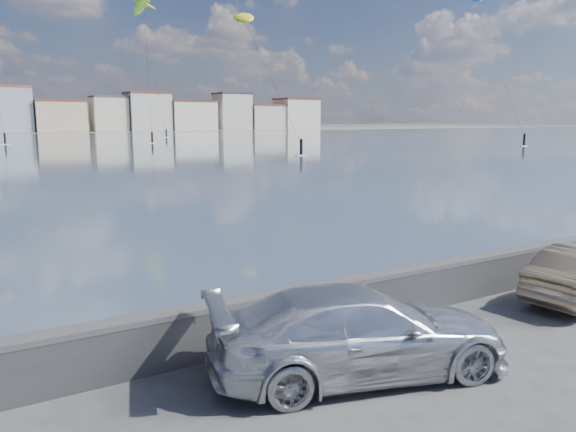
# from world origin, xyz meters

# --- Properties ---
(ground) EXTENTS (700.00, 700.00, 0.00)m
(ground) POSITION_xyz_m (0.00, 0.00, 0.00)
(ground) COLOR #333335
(ground) RESTS_ON ground
(seawall) EXTENTS (400.00, 0.36, 1.08)m
(seawall) POSITION_xyz_m (0.00, 2.70, 0.58)
(seawall) COLOR #28282B
(seawall) RESTS_ON ground
(car_silver) EXTENTS (5.49, 3.38, 1.48)m
(car_silver) POSITION_xyz_m (0.51, 0.84, 0.74)
(car_silver) COLOR silver
(car_silver) RESTS_ON ground
(kitesurfer_4) EXTENTS (5.90, 17.13, 26.10)m
(kitesurfer_4) POSITION_xyz_m (73.41, 63.30, 23.99)
(kitesurfer_4) COLOR blue
(kitesurfer_4) RESTS_ON ground
(kitesurfer_10) EXTENTS (5.02, 14.15, 28.25)m
(kitesurfer_10) POSITION_xyz_m (27.69, 99.92, 25.16)
(kitesurfer_10) COLOR #8CD826
(kitesurfer_10) RESTS_ON ground
(kitesurfer_12) EXTENTS (8.64, 17.85, 34.32)m
(kitesurfer_12) POSITION_xyz_m (36.69, 132.80, 31.52)
(kitesurfer_12) COLOR #BF8C19
(kitesurfer_12) RESTS_ON ground
(kitesurfer_13) EXTENTS (5.24, 19.59, 19.36)m
(kitesurfer_13) POSITION_xyz_m (29.97, 63.67, 17.26)
(kitesurfer_13) COLOR yellow
(kitesurfer_13) RESTS_ON ground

